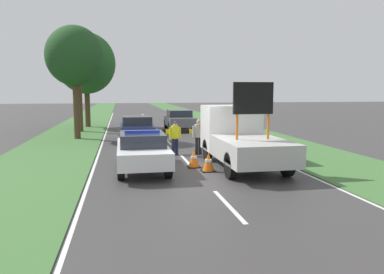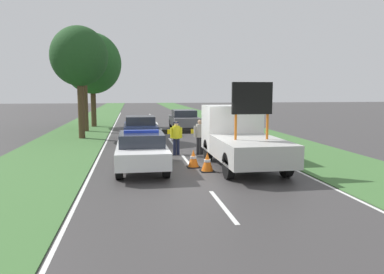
{
  "view_description": "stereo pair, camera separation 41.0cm",
  "coord_description": "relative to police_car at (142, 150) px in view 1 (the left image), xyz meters",
  "views": [
    {
      "loc": [
        -2.67,
        -13.38,
        2.94
      ],
      "look_at": [
        0.12,
        1.3,
        1.1
      ],
      "focal_mm": 35.0,
      "sensor_mm": 36.0,
      "label": 1
    },
    {
      "loc": [
        -2.27,
        -13.45,
        2.94
      ],
      "look_at": [
        0.12,
        1.3,
        1.1
      ],
      "focal_mm": 35.0,
      "sensor_mm": 36.0,
      "label": 2
    }
  ],
  "objects": [
    {
      "name": "work_truck",
      "position": [
        3.86,
        0.2,
        0.37
      ],
      "size": [
        2.28,
        5.4,
        3.25
      ],
      "rotation": [
        0.0,
        0.0,
        3.1
      ],
      "color": "white",
      "rests_on": "ground"
    },
    {
      "name": "grass_verge_left",
      "position": [
        -4.05,
        19.54,
        -0.74
      ],
      "size": [
        4.24,
        120.0,
        0.03
      ],
      "color": "#427038",
      "rests_on": "ground"
    },
    {
      "name": "police_car",
      "position": [
        0.0,
        0.0,
        0.0
      ],
      "size": [
        1.83,
        4.63,
        1.51
      ],
      "rotation": [
        0.0,
        0.0,
        0.09
      ],
      "color": "white",
      "rests_on": "ground"
    },
    {
      "name": "traffic_cone_behind_barrier",
      "position": [
        4.45,
        4.27,
        -0.46
      ],
      "size": [
        0.44,
        0.44,
        0.61
      ],
      "color": "black",
      "rests_on": "ground"
    },
    {
      "name": "police_officer",
      "position": [
        1.67,
        3.08,
        0.16
      ],
      "size": [
        0.56,
        0.35,
        1.55
      ],
      "rotation": [
        0.0,
        0.0,
        2.67
      ],
      "color": "#191E38",
      "rests_on": "ground"
    },
    {
      "name": "queued_car_hatch_blue",
      "position": [
        0.16,
        8.26,
        0.02
      ],
      "size": [
        1.88,
        4.11,
        1.48
      ],
      "rotation": [
        0.0,
        0.0,
        3.14
      ],
      "color": "navy",
      "rests_on": "ground"
    },
    {
      "name": "road_barrier",
      "position": [
        1.86,
        3.59,
        0.19
      ],
      "size": [
        3.38,
        0.08,
        1.13
      ],
      "rotation": [
        0.0,
        0.0,
        -0.07
      ],
      "color": "black",
      "rests_on": "ground"
    },
    {
      "name": "roadside_tree_near_right",
      "position": [
        -3.42,
        9.97,
        4.25
      ],
      "size": [
        3.44,
        3.44,
        6.85
      ],
      "color": "#4C3823",
      "rests_on": "ground"
    },
    {
      "name": "lane_markings",
      "position": [
        1.93,
        9.27,
        -0.76
      ],
      "size": [
        7.61,
        57.07,
        0.01
      ],
      "color": "silver",
      "rests_on": "ground"
    },
    {
      "name": "pedestrian_civilian",
      "position": [
        2.77,
        3.06,
        0.19
      ],
      "size": [
        0.58,
        0.37,
        1.62
      ],
      "rotation": [
        0.0,
        0.0,
        0.45
      ],
      "color": "#232326",
      "rests_on": "ground"
    },
    {
      "name": "queued_car_suv_grey",
      "position": [
        3.61,
        14.41,
        0.03
      ],
      "size": [
        1.93,
        4.47,
        1.51
      ],
      "rotation": [
        0.0,
        0.0,
        3.14
      ],
      "color": "slate",
      "rests_on": "ground"
    },
    {
      "name": "grass_verge_right",
      "position": [
        7.9,
        19.54,
        -0.74
      ],
      "size": [
        4.24,
        120.0,
        0.03
      ],
      "color": "#427038",
      "rests_on": "ground"
    },
    {
      "name": "ground_plane",
      "position": [
        1.93,
        -0.46,
        -0.76
      ],
      "size": [
        160.0,
        160.0,
        0.0
      ],
      "primitive_type": "plane",
      "color": "#3D3A3A"
    },
    {
      "name": "traffic_cone_near_truck",
      "position": [
        -0.25,
        2.7,
        -0.52
      ],
      "size": [
        0.34,
        0.34,
        0.48
      ],
      "color": "black",
      "rests_on": "ground"
    },
    {
      "name": "roadside_tree_mid_left",
      "position": [
        -3.65,
        14.22,
        4.57
      ],
      "size": [
        2.95,
        2.95,
        6.94
      ],
      "color": "#4C3823",
      "rests_on": "ground"
    },
    {
      "name": "traffic_cone_centre_front",
      "position": [
        1.99,
        0.16,
        -0.42
      ],
      "size": [
        0.5,
        0.5,
        0.68
      ],
      "color": "black",
      "rests_on": "ground"
    },
    {
      "name": "roadside_tree_near_left",
      "position": [
        -3.43,
        17.87,
        4.4
      ],
      "size": [
        4.69,
        4.69,
        7.64
      ],
      "color": "#4C3823",
      "rests_on": "ground"
    },
    {
      "name": "traffic_cone_near_police",
      "position": [
        2.37,
        -0.67,
        -0.41
      ],
      "size": [
        0.51,
        0.51,
        0.71
      ],
      "color": "black",
      "rests_on": "ground"
    }
  ]
}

